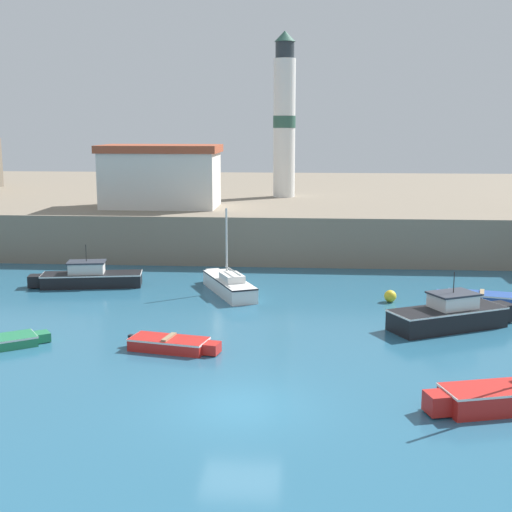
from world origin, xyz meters
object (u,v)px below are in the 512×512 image
(sailboat_white_3, at_px, (229,284))
(mooring_buoy, at_px, (390,296))
(dinghy_red_2, at_px, (172,344))
(dinghy_blue_7, at_px, (479,297))
(motorboat_black_6, at_px, (89,277))
(harbor_shed_mid_row, at_px, (161,176))
(motorboat_black_5, at_px, (451,315))
(lighthouse, at_px, (284,118))

(sailboat_white_3, height_order, mooring_buoy, sailboat_white_3)
(dinghy_red_2, distance_m, dinghy_blue_7, 16.13)
(motorboat_black_6, distance_m, harbor_shed_mid_row, 12.01)
(motorboat_black_6, relative_size, mooring_buoy, 10.17)
(harbor_shed_mid_row, bearing_deg, mooring_buoy, -43.23)
(motorboat_black_6, height_order, dinghy_blue_7, motorboat_black_6)
(dinghy_blue_7, bearing_deg, dinghy_red_2, -147.34)
(motorboat_black_6, xyz_separation_m, dinghy_blue_7, (20.12, -1.77, -0.26))
(sailboat_white_3, bearing_deg, motorboat_black_5, -28.74)
(dinghy_red_2, height_order, lighthouse, lighthouse)
(dinghy_red_2, xyz_separation_m, lighthouse, (3.19, 29.00, 8.75))
(motorboat_black_5, xyz_separation_m, harbor_shed_mid_row, (-16.10, 17.52, 4.55))
(dinghy_blue_7, distance_m, harbor_shed_mid_row, 22.88)
(dinghy_red_2, xyz_separation_m, sailboat_white_3, (1.12, 9.48, 0.21))
(dinghy_red_2, distance_m, motorboat_black_6, 12.35)
(dinghy_red_2, distance_m, sailboat_white_3, 9.54)
(sailboat_white_3, relative_size, harbor_shed_mid_row, 0.71)
(sailboat_white_3, xyz_separation_m, motorboat_black_6, (-7.65, 1.00, 0.03))
(mooring_buoy, bearing_deg, lighthouse, 106.16)
(motorboat_black_5, bearing_deg, mooring_buoy, 115.64)
(mooring_buoy, height_order, lighthouse, lighthouse)
(dinghy_red_2, height_order, dinghy_blue_7, dinghy_red_2)
(dinghy_red_2, xyz_separation_m, motorboat_black_5, (11.29, 3.89, 0.32))
(motorboat_black_5, relative_size, motorboat_black_6, 0.96)
(motorboat_black_5, distance_m, mooring_buoy, 4.83)
(motorboat_black_5, xyz_separation_m, dinghy_blue_7, (2.29, 4.81, -0.34))
(sailboat_white_3, height_order, motorboat_black_6, sailboat_white_3)
(dinghy_blue_7, xyz_separation_m, harbor_shed_mid_row, (-18.39, 12.71, 4.89))
(motorboat_black_5, bearing_deg, harbor_shed_mid_row, 132.58)
(lighthouse, bearing_deg, motorboat_black_6, -117.70)
(lighthouse, xyz_separation_m, harbor_shed_mid_row, (-8.00, -7.59, -3.88))
(mooring_buoy, bearing_deg, motorboat_black_6, 171.94)
(sailboat_white_3, height_order, lighthouse, lighthouse)
(motorboat_black_6, distance_m, mooring_buoy, 15.90)
(mooring_buoy, xyz_separation_m, harbor_shed_mid_row, (-14.01, 13.17, 4.83))
(motorboat_black_6, bearing_deg, mooring_buoy, -8.06)
(sailboat_white_3, relative_size, mooring_buoy, 9.52)
(dinghy_blue_7, relative_size, harbor_shed_mid_row, 0.50)
(mooring_buoy, distance_m, harbor_shed_mid_row, 19.83)
(harbor_shed_mid_row, bearing_deg, sailboat_white_3, -63.61)
(sailboat_white_3, xyz_separation_m, dinghy_blue_7, (12.47, -0.77, -0.23))
(motorboat_black_5, xyz_separation_m, motorboat_black_6, (-17.83, 6.58, -0.08))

